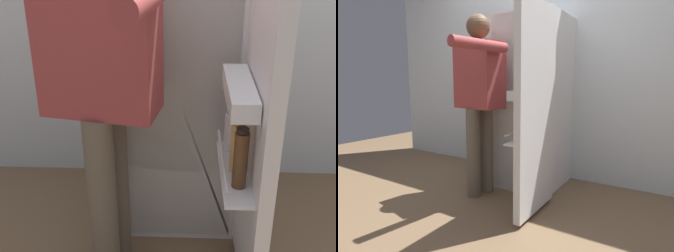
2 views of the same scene
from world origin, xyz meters
The scene contains 2 objects.
refrigerator centered at (0.02, 0.52, 0.80)m, with size 0.63×1.20×1.61m.
person centered at (-0.27, 0.06, 0.93)m, with size 0.54×0.78×1.56m.
Camera 1 is at (0.04, -1.53, 1.50)m, focal length 48.13 mm.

